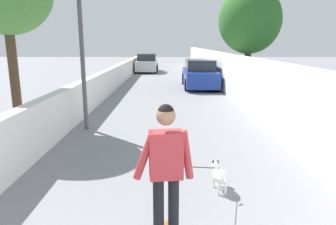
# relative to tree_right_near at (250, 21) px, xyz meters

# --- Properties ---
(ground_plane) EXTENTS (80.00, 80.00, 0.00)m
(ground_plane) POSITION_rel_tree_right_near_xyz_m (1.00, 3.67, -3.41)
(ground_plane) COLOR gray
(wall_left) EXTENTS (48.00, 0.30, 1.18)m
(wall_left) POSITION_rel_tree_right_near_xyz_m (-1.00, 6.59, -2.82)
(wall_left) COLOR silver
(wall_left) RESTS_ON ground
(fence_right) EXTENTS (48.00, 0.30, 1.93)m
(fence_right) POSITION_rel_tree_right_near_xyz_m (-1.00, 0.76, -2.44)
(fence_right) COLOR white
(fence_right) RESTS_ON ground
(tree_right_near) EXTENTS (2.79, 2.79, 4.92)m
(tree_right_near) POSITION_rel_tree_right_near_xyz_m (0.00, 0.00, 0.00)
(tree_right_near) COLOR #473523
(tree_right_near) RESTS_ON ground
(lamp_post) EXTENTS (0.36, 0.36, 3.96)m
(lamp_post) POSITION_rel_tree_right_near_xyz_m (-5.77, 6.04, -0.66)
(lamp_post) COLOR #4C4C51
(lamp_post) RESTS_ON ground
(person_skateboarder) EXTENTS (0.27, 0.72, 1.69)m
(person_skateboarder) POSITION_rel_tree_right_near_xyz_m (-11.05, 3.71, -2.33)
(person_skateboarder) COLOR black
(person_skateboarder) RESTS_ON skateboard
(dog) EXTENTS (1.81, 1.03, 1.06)m
(dog) POSITION_rel_tree_right_near_xyz_m (-9.57, 2.83, -3.13)
(dog) COLOR white
(dog) RESTS_ON ground
(car_near) EXTENTS (4.40, 1.80, 1.54)m
(car_near) POSITION_rel_tree_right_near_xyz_m (2.82, 1.91, -2.69)
(car_near) COLOR navy
(car_near) RESTS_ON ground
(car_far) EXTENTS (4.06, 1.80, 1.54)m
(car_far) POSITION_rel_tree_right_near_xyz_m (12.22, 5.44, -2.69)
(car_far) COLOR silver
(car_far) RESTS_ON ground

